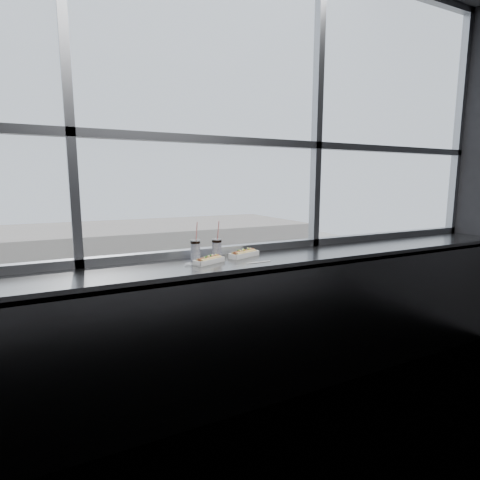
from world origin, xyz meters
name	(u,v)px	position (x,y,z in m)	size (l,w,h in m)	color
wall_back_lower	(214,319)	(0.00, 1.50, 0.55)	(6.00, 6.00, 0.00)	black
window_glass	(211,100)	(0.00, 1.52, 2.30)	(6.00, 6.00, 0.00)	silver
window_mullions	(212,99)	(0.00, 1.50, 2.30)	(6.00, 0.08, 2.40)	gray
counter	(228,265)	(0.00, 1.23, 1.07)	(6.00, 0.55, 0.06)	gray
counter_fascia	(244,344)	(0.00, 0.97, 0.55)	(6.00, 0.04, 1.04)	gray
hotdog_tray_left	(209,260)	(-0.16, 1.21, 1.12)	(0.26, 0.17, 0.06)	white
hotdog_tray_right	(244,254)	(0.17, 1.30, 1.13)	(0.28, 0.17, 0.07)	white
soda_cup_left	(195,249)	(-0.20, 1.36, 1.18)	(0.08, 0.08, 0.29)	white
soda_cup_right	(217,248)	(-0.04, 1.33, 1.18)	(0.08, 0.08, 0.29)	white
loose_straw	(259,262)	(0.17, 1.07, 1.10)	(0.01, 0.01, 0.19)	white
wrapper	(189,264)	(-0.31, 1.22, 1.11)	(0.08, 0.06, 0.02)	silver
plaza_ground	(69,292)	(0.00, 45.00, -11.00)	(120.00, 120.00, 0.00)	#BCB7AE
street_asphalt	(87,394)	(0.00, 21.50, -10.97)	(80.00, 10.00, 0.06)	black
far_sidewalk	(78,343)	(0.00, 29.50, -10.98)	(80.00, 6.00, 0.04)	#BCB7AE
far_building	(68,268)	(0.00, 39.50, -7.00)	(50.00, 14.00, 8.00)	#A6998F
car_near_e	(300,359)	(12.72, 17.50, -9.81)	(6.79, 2.83, 2.26)	#46298E
car_far_b	(97,348)	(1.07, 25.50, -9.93)	(6.05, 2.52, 2.02)	#9A000F
car_far_c	(245,320)	(12.84, 25.50, -9.95)	(5.93, 2.47, 1.98)	white
car_near_d	(205,386)	(6.10, 17.50, -9.99)	(5.67, 2.36, 1.89)	silver
car_near_c	(96,413)	(0.15, 17.50, -9.88)	(6.34, 2.64, 2.11)	#BE3460
pedestrian_b	(53,337)	(-1.69, 28.63, -9.81)	(1.02, 0.77, 2.30)	#66605B
pedestrian_c	(126,322)	(3.83, 29.81, -9.97)	(0.88, 0.66, 1.97)	#66605B
pedestrian_a	(0,344)	(-5.07, 29.01, -9.84)	(0.99, 0.75, 2.24)	#66605B
tree_center	(78,303)	(0.19, 29.50, -7.67)	(3.14, 3.14, 4.91)	#47382B
tree_right	(197,284)	(10.11, 29.50, -7.43)	(3.37, 3.37, 5.27)	#47382B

